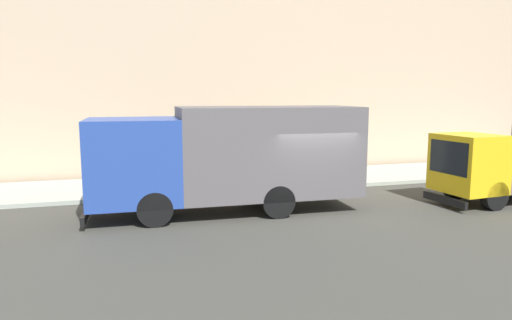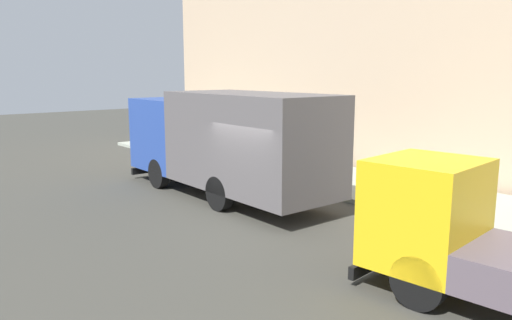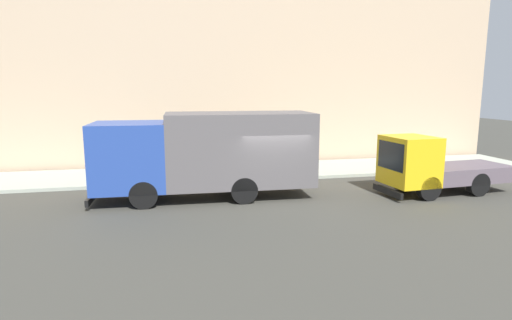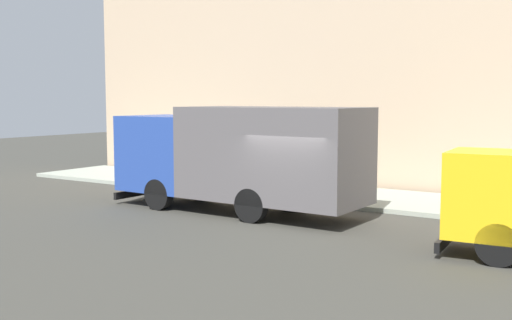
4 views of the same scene
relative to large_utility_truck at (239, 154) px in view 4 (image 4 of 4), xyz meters
The scene contains 6 objects.
ground 3.08m from the large_utility_truck, 107.37° to the right, with size 80.00×80.00×0.00m, color #403E38.
sidewalk 5.19m from the large_utility_truck, 29.13° to the right, with size 4.05×30.00×0.14m, color #A5AC9D.
building_facade 8.17m from the large_utility_truck, 19.31° to the right, with size 0.50×30.00×11.31m, color #CCAE8D.
large_utility_truck is the anchor object (origin of this frame).
pedestrian_walking 5.56m from the large_utility_truck, ahead, with size 0.33×0.33×1.64m.
street_sign_post 2.66m from the large_utility_truck, ahead, with size 0.44×0.08×2.62m.
Camera 4 is at (-14.87, -8.35, 3.51)m, focal length 43.54 mm.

